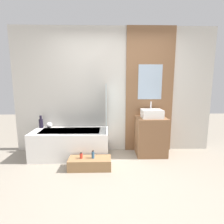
% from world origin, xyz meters
% --- Properties ---
extents(ground_plane, '(12.00, 12.00, 0.00)m').
position_xyz_m(ground_plane, '(0.00, 0.00, 0.00)').
color(ground_plane, gray).
extents(wall_tiled_back, '(4.20, 0.06, 2.60)m').
position_xyz_m(wall_tiled_back, '(0.00, 1.58, 1.30)').
color(wall_tiled_back, beige).
rests_on(wall_tiled_back, ground_plane).
extents(wall_wood_accent, '(1.00, 0.04, 2.60)m').
position_xyz_m(wall_wood_accent, '(0.75, 1.53, 1.31)').
color(wall_wood_accent, brown).
rests_on(wall_wood_accent, ground_plane).
extents(bathtub, '(1.49, 0.65, 0.54)m').
position_xyz_m(bathtub, '(-0.87, 1.20, 0.27)').
color(bathtub, white).
rests_on(bathtub, ground_plane).
extents(glass_shower_screen, '(0.01, 0.60, 0.92)m').
position_xyz_m(glass_shower_screen, '(-0.16, 1.20, 1.00)').
color(glass_shower_screen, silver).
rests_on(glass_shower_screen, bathtub).
extents(wooden_step_bench, '(0.73, 0.31, 0.19)m').
position_xyz_m(wooden_step_bench, '(-0.45, 0.69, 0.10)').
color(wooden_step_bench, '#997047').
rests_on(wooden_step_bench, ground_plane).
extents(vanity_cabinet, '(0.60, 0.48, 0.78)m').
position_xyz_m(vanity_cabinet, '(0.75, 1.27, 0.39)').
color(vanity_cabinet, brown).
rests_on(vanity_cabinet, ground_plane).
extents(sink, '(0.40, 0.35, 0.31)m').
position_xyz_m(sink, '(0.75, 1.27, 0.86)').
color(sink, white).
rests_on(sink, vanity_cabinet).
extents(vase_tall_dark, '(0.08, 0.08, 0.26)m').
position_xyz_m(vase_tall_dark, '(-1.53, 1.44, 0.65)').
color(vase_tall_dark, black).
rests_on(vase_tall_dark, bathtub).
extents(vase_round_light, '(0.12, 0.12, 0.12)m').
position_xyz_m(vase_round_light, '(-1.36, 1.42, 0.60)').
color(vase_round_light, white).
rests_on(vase_round_light, bathtub).
extents(bottle_soap_primary, '(0.05, 0.05, 0.11)m').
position_xyz_m(bottle_soap_primary, '(-0.59, 0.69, 0.24)').
color(bottle_soap_primary, red).
rests_on(bottle_soap_primary, wooden_step_bench).
extents(bottle_soap_secondary, '(0.05, 0.05, 0.14)m').
position_xyz_m(bottle_soap_secondary, '(-0.39, 0.69, 0.25)').
color(bottle_soap_secondary, '#2D567A').
rests_on(bottle_soap_secondary, wooden_step_bench).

